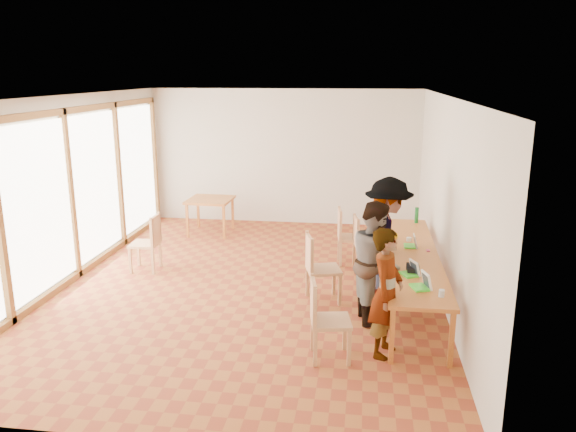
{
  "coord_description": "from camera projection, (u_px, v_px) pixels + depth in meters",
  "views": [
    {
      "loc": [
        1.76,
        -8.35,
        3.36
      ],
      "look_at": [
        0.58,
        0.31,
        1.1
      ],
      "focal_mm": 35.0,
      "sensor_mm": 36.0,
      "label": 1
    }
  ],
  "objects": [
    {
      "name": "green_bottle",
      "position": [
        417.0,
        215.0,
        9.93
      ],
      "size": [
        0.07,
        0.07,
        0.28
      ],
      "primitive_type": "cylinder",
      "color": "#186B27",
      "rests_on": "communal_table"
    },
    {
      "name": "laptop_far",
      "position": [
        412.0,
        244.0,
        8.58
      ],
      "size": [
        0.2,
        0.23,
        0.19
      ],
      "rotation": [
        0.0,
        0.0,
        0.0
      ],
      "color": "#42DA2E",
      "rests_on": "communal_table"
    },
    {
      "name": "condiment_cup",
      "position": [
        409.0,
        239.0,
        8.88
      ],
      "size": [
        0.08,
        0.08,
        0.06
      ],
      "primitive_type": "cylinder",
      "color": "white",
      "rests_on": "communal_table"
    },
    {
      "name": "side_table",
      "position": [
        210.0,
        202.0,
        11.87
      ],
      "size": [
        0.9,
        0.9,
        0.75
      ],
      "rotation": [
        0.0,
        0.0,
        -0.03
      ],
      "color": "orange",
      "rests_on": "ground"
    },
    {
      "name": "chair_mid",
      "position": [
        316.0,
        261.0,
        8.31
      ],
      "size": [
        0.59,
        0.59,
        0.55
      ],
      "rotation": [
        0.0,
        0.0,
        0.27
      ],
      "color": "tan",
      "rests_on": "ground"
    },
    {
      "name": "communal_table",
      "position": [
        411.0,
        256.0,
        8.3
      ],
      "size": [
        0.8,
        4.0,
        0.75
      ],
      "color": "orange",
      "rests_on": "ground"
    },
    {
      "name": "yellow_mug",
      "position": [
        394.0,
        237.0,
        8.95
      ],
      "size": [
        0.15,
        0.15,
        0.1
      ],
      "primitive_type": "imported",
      "rotation": [
        0.0,
        0.0,
        0.16
      ],
      "color": "#DDA50C",
      "rests_on": "communal_table"
    },
    {
      "name": "ceiling",
      "position": [
        246.0,
        95.0,
        8.33
      ],
      "size": [
        6.0,
        8.0,
        0.04
      ],
      "primitive_type": "cube",
      "color": "white",
      "rests_on": "wall_back"
    },
    {
      "name": "person_far",
      "position": [
        387.0,
        240.0,
        8.28
      ],
      "size": [
        0.81,
        1.27,
        1.88
      ],
      "primitive_type": "imported",
      "rotation": [
        0.0,
        0.0,
        1.48
      ],
      "color": "gray",
      "rests_on": "ground"
    },
    {
      "name": "chair_far",
      "position": [
        345.0,
        230.0,
        9.99
      ],
      "size": [
        0.52,
        0.52,
        0.53
      ],
      "rotation": [
        0.0,
        0.0,
        0.12
      ],
      "color": "tan",
      "rests_on": "ground"
    },
    {
      "name": "clear_glass",
      "position": [
        442.0,
        293.0,
        6.68
      ],
      "size": [
        0.07,
        0.07,
        0.09
      ],
      "primitive_type": "cylinder",
      "color": "silver",
      "rests_on": "communal_table"
    },
    {
      "name": "person_mid",
      "position": [
        375.0,
        261.0,
        7.67
      ],
      "size": [
        0.8,
        0.93,
        1.68
      ],
      "primitive_type": "imported",
      "rotation": [
        0.0,
        0.0,
        1.79
      ],
      "color": "gray",
      "rests_on": "ground"
    },
    {
      "name": "chair_spare",
      "position": [
        150.0,
        237.0,
        9.62
      ],
      "size": [
        0.48,
        0.48,
        0.53
      ],
      "rotation": [
        0.0,
        0.0,
        3.18
      ],
      "color": "tan",
      "rests_on": "ground"
    },
    {
      "name": "person_near",
      "position": [
        386.0,
        293.0,
        6.7
      ],
      "size": [
        0.53,
        0.67,
        1.59
      ],
      "primitive_type": "imported",
      "rotation": [
        0.0,
        0.0,
        1.28
      ],
      "color": "gray",
      "rests_on": "ground"
    },
    {
      "name": "chair_empty",
      "position": [
        361.0,
        237.0,
        9.7
      ],
      "size": [
        0.51,
        0.51,
        0.5
      ],
      "rotation": [
        0.0,
        0.0,
        0.19
      ],
      "color": "tan",
      "rests_on": "ground"
    },
    {
      "name": "wall_back",
      "position": [
        284.0,
        157.0,
        12.55
      ],
      "size": [
        6.0,
        0.1,
        3.0
      ],
      "primitive_type": "cube",
      "color": "beige",
      "rests_on": "ground"
    },
    {
      "name": "ground",
      "position": [
        250.0,
        285.0,
        9.08
      ],
      "size": [
        8.0,
        8.0,
        0.0
      ],
      "primitive_type": "plane",
      "color": "#A05626",
      "rests_on": "ground"
    },
    {
      "name": "chair_near",
      "position": [
        322.0,
        311.0,
        6.63
      ],
      "size": [
        0.54,
        0.54,
        0.53
      ],
      "rotation": [
        0.0,
        0.0,
        0.17
      ],
      "color": "tan",
      "rests_on": "ground"
    },
    {
      "name": "wall_front",
      "position": [
        155.0,
        292.0,
        4.87
      ],
      "size": [
        6.0,
        0.1,
        3.0
      ],
      "primitive_type": "cube",
      "color": "beige",
      "rests_on": "ground"
    },
    {
      "name": "window_wall",
      "position": [
        69.0,
        190.0,
        9.09
      ],
      "size": [
        0.1,
        8.0,
        3.0
      ],
      "primitive_type": "cube",
      "color": "white",
      "rests_on": "ground"
    },
    {
      "name": "laptop_mid",
      "position": [
        412.0,
        271.0,
        7.39
      ],
      "size": [
        0.28,
        0.29,
        0.2
      ],
      "rotation": [
        0.0,
        0.0,
        0.42
      ],
      "color": "#42DA2E",
      "rests_on": "communal_table"
    },
    {
      "name": "laptop_near",
      "position": [
        423.0,
        284.0,
        6.94
      ],
      "size": [
        0.28,
        0.3,
        0.21
      ],
      "rotation": [
        0.0,
        0.0,
        0.3
      ],
      "color": "#42DA2E",
      "rests_on": "communal_table"
    },
    {
      "name": "black_pouch",
      "position": [
        413.0,
        269.0,
        7.51
      ],
      "size": [
        0.16,
        0.26,
        0.09
      ],
      "primitive_type": "cube",
      "color": "black",
      "rests_on": "communal_table"
    },
    {
      "name": "pink_phone",
      "position": [
        428.0,
        251.0,
        8.4
      ],
      "size": [
        0.05,
        0.1,
        0.01
      ],
      "primitive_type": "cube",
      "color": "#B92D54",
      "rests_on": "communal_table"
    },
    {
      "name": "wall_right",
      "position": [
        446.0,
        201.0,
        8.32
      ],
      "size": [
        0.1,
        8.0,
        3.0
      ],
      "primitive_type": "cube",
      "color": "beige",
      "rests_on": "ground"
    }
  ]
}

